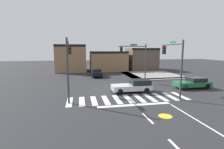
# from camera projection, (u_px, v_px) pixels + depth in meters

# --- Properties ---
(ground_plane) EXTENTS (120.00, 120.00, 0.00)m
(ground_plane) POSITION_uv_depth(u_px,v_px,m) (118.00, 89.00, 21.50)
(ground_plane) COLOR #2B2B2D
(crosswalk_near) EXTENTS (12.21, 3.11, 0.01)m
(crosswalk_near) POSITION_uv_depth(u_px,v_px,m) (128.00, 99.00, 17.13)
(crosswalk_near) COLOR silver
(crosswalk_near) RESTS_ON ground_plane
(lane_markings) EXTENTS (6.80, 20.25, 0.01)m
(lane_markings) POSITION_uv_depth(u_px,v_px,m) (182.00, 133.00, 10.02)
(lane_markings) COLOR white
(lane_markings) RESTS_ON ground_plane
(bike_detector_marking) EXTENTS (1.03, 1.03, 0.01)m
(bike_detector_marking) POSITION_uv_depth(u_px,v_px,m) (165.00, 116.00, 12.63)
(bike_detector_marking) COLOR yellow
(bike_detector_marking) RESTS_ON ground_plane
(curb_corner_northeast) EXTENTS (10.00, 10.60, 0.15)m
(curb_corner_northeast) POSITION_uv_depth(u_px,v_px,m) (150.00, 75.00, 32.22)
(curb_corner_northeast) COLOR gray
(curb_corner_northeast) RESTS_ON ground_plane
(storefront_row) EXTENTS (23.59, 6.96, 6.08)m
(storefront_row) POSITION_uv_depth(u_px,v_px,m) (106.00, 59.00, 39.97)
(storefront_row) COLOR #93704C
(storefront_row) RESTS_ON ground_plane
(traffic_signal_southwest) EXTENTS (0.32, 4.79, 6.03)m
(traffic_signal_southwest) POSITION_uv_depth(u_px,v_px,m) (69.00, 58.00, 16.81)
(traffic_signal_southwest) COLOR #383A3D
(traffic_signal_southwest) RESTS_ON ground_plane
(traffic_signal_northeast) EXTENTS (4.64, 0.32, 5.87)m
(traffic_signal_northeast) POSITION_uv_depth(u_px,v_px,m) (135.00, 55.00, 26.64)
(traffic_signal_northeast) COLOR #383A3D
(traffic_signal_northeast) RESTS_ON ground_plane
(traffic_signal_southeast) EXTENTS (0.32, 4.22, 5.89)m
(traffic_signal_southeast) POSITION_uv_depth(u_px,v_px,m) (173.00, 58.00, 17.61)
(traffic_signal_southeast) COLOR #383A3D
(traffic_signal_southeast) RESTS_ON ground_plane
(car_black) EXTENTS (1.84, 4.73, 1.50)m
(car_black) POSITION_uv_depth(u_px,v_px,m) (96.00, 72.00, 31.22)
(car_black) COLOR black
(car_black) RESTS_ON ground_plane
(car_green) EXTENTS (4.50, 1.95, 1.40)m
(car_green) POSITION_uv_depth(u_px,v_px,m) (193.00, 83.00, 21.65)
(car_green) COLOR #1E6638
(car_green) RESTS_ON ground_plane
(car_silver) EXTENTS (4.56, 1.94, 1.47)m
(car_silver) POSITION_uv_depth(u_px,v_px,m) (134.00, 86.00, 19.72)
(car_silver) COLOR #B7BABF
(car_silver) RESTS_ON ground_plane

